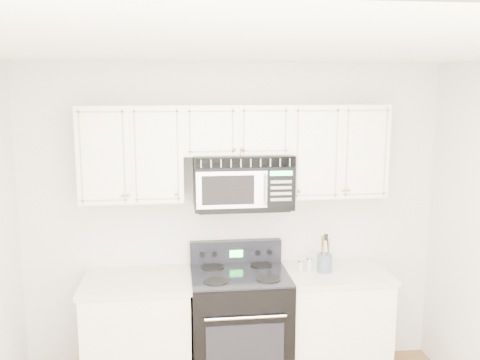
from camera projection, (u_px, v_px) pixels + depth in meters
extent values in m
cube|color=white|center=(272.00, 47.00, 2.60)|extent=(3.50, 3.50, 0.01)
cube|color=beige|center=(234.00, 219.00, 4.53)|extent=(3.50, 0.01, 2.60)
cube|color=white|center=(139.00, 336.00, 4.28)|extent=(0.82, 0.63, 0.88)
cube|color=silver|center=(137.00, 281.00, 4.20)|extent=(0.86, 0.65, 0.04)
cube|color=white|center=(333.00, 325.00, 4.47)|extent=(0.82, 0.63, 0.88)
cube|color=silver|center=(335.00, 273.00, 4.39)|extent=(0.86, 0.65, 0.04)
cube|color=black|center=(240.00, 329.00, 4.35)|extent=(0.77, 0.66, 0.92)
cube|color=black|center=(245.00, 350.00, 4.03)|extent=(0.59, 0.01, 0.41)
cylinder|color=silver|center=(246.00, 318.00, 3.95)|extent=(0.61, 0.02, 0.02)
cube|color=black|center=(240.00, 275.00, 4.27)|extent=(0.77, 0.66, 0.02)
cube|color=black|center=(236.00, 252.00, 4.54)|extent=(0.77, 0.08, 0.20)
cube|color=#2DFF53|center=(236.00, 254.00, 4.50)|extent=(0.11, 0.00, 0.06)
cube|color=white|center=(131.00, 153.00, 4.17)|extent=(0.80, 0.33, 0.75)
cube|color=white|center=(335.00, 150.00, 4.37)|extent=(0.80, 0.33, 0.75)
cube|color=white|center=(236.00, 129.00, 4.24)|extent=(0.84, 0.33, 0.39)
sphere|color=tan|center=(128.00, 195.00, 4.03)|extent=(0.03, 0.03, 0.03)
sphere|color=tan|center=(176.00, 194.00, 4.08)|extent=(0.03, 0.03, 0.03)
sphere|color=tan|center=(299.00, 191.00, 4.19)|extent=(0.03, 0.03, 0.03)
sphere|color=tan|center=(344.00, 190.00, 4.23)|extent=(0.03, 0.03, 0.03)
sphere|color=tan|center=(235.00, 149.00, 4.07)|extent=(0.03, 0.03, 0.03)
sphere|color=tan|center=(242.00, 149.00, 4.08)|extent=(0.03, 0.03, 0.03)
cylinder|color=red|center=(240.00, 156.00, 4.09)|extent=(0.00, 0.00, 0.10)
sphere|color=tan|center=(240.00, 163.00, 4.10)|extent=(0.03, 0.03, 0.03)
cube|color=black|center=(243.00, 181.00, 4.28)|extent=(0.78, 0.39, 0.43)
cube|color=#A49E91|center=(246.00, 163.00, 4.07)|extent=(0.76, 0.01, 0.08)
cube|color=#B1B2BB|center=(232.00, 190.00, 4.08)|extent=(0.55, 0.01, 0.29)
cube|color=black|center=(228.00, 190.00, 4.07)|extent=(0.40, 0.01, 0.23)
cube|color=black|center=(281.00, 189.00, 4.13)|extent=(0.21, 0.01, 0.29)
cube|color=#2DFF53|center=(281.00, 173.00, 4.10)|extent=(0.17, 0.00, 0.04)
cylinder|color=silver|center=(266.00, 190.00, 4.08)|extent=(0.02, 0.02, 0.25)
cylinder|color=slate|center=(325.00, 263.00, 4.35)|extent=(0.12, 0.12, 0.15)
cylinder|color=#997847|center=(329.00, 254.00, 4.34)|extent=(0.01, 0.01, 0.26)
cylinder|color=black|center=(322.00, 252.00, 4.36)|extent=(0.01, 0.01, 0.28)
cylinder|color=#997847|center=(324.00, 253.00, 4.30)|extent=(0.01, 0.01, 0.30)
cylinder|color=black|center=(329.00, 254.00, 4.34)|extent=(0.01, 0.01, 0.26)
cylinder|color=#997847|center=(322.00, 252.00, 4.36)|extent=(0.01, 0.01, 0.28)
cylinder|color=silver|center=(309.00, 265.00, 4.39)|extent=(0.04, 0.04, 0.09)
cylinder|color=silver|center=(309.00, 259.00, 4.38)|extent=(0.05, 0.05, 0.02)
cylinder|color=silver|center=(300.00, 266.00, 4.37)|extent=(0.04, 0.04, 0.08)
cylinder|color=silver|center=(300.00, 261.00, 4.36)|extent=(0.04, 0.04, 0.01)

